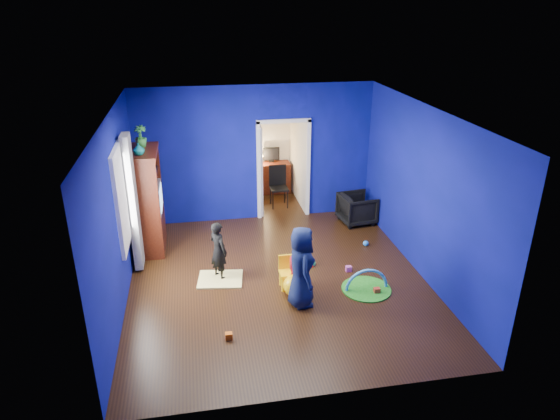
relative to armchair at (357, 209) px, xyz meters
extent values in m
cube|color=black|center=(-2.09, -2.10, -0.32)|extent=(5.00, 5.50, 0.01)
cube|color=white|center=(-2.09, -2.10, 2.58)|extent=(5.00, 5.50, 0.01)
cube|color=#091065|center=(-2.09, 0.65, 1.13)|extent=(5.00, 0.02, 2.90)
cube|color=#091065|center=(-2.09, -4.85, 1.13)|extent=(5.00, 0.02, 2.90)
cube|color=#091065|center=(-4.59, -2.10, 1.13)|extent=(0.02, 5.50, 2.90)
cube|color=#091065|center=(0.41, -2.10, 1.13)|extent=(0.02, 5.50, 2.90)
imported|color=black|center=(0.00, 0.00, 0.00)|extent=(0.80, 0.78, 0.65)
imported|color=black|center=(-3.07, -1.80, 0.20)|extent=(0.42, 0.46, 1.05)
imported|color=#0F1537|center=(-1.86, -2.85, 0.34)|extent=(0.44, 0.66, 1.32)
imported|color=red|center=(-1.81, -2.54, 0.14)|extent=(0.47, 0.38, 0.92)
imported|color=#0B595D|center=(-4.31, -0.72, 1.74)|extent=(0.22, 0.22, 0.21)
imported|color=green|center=(-4.31, -0.20, 1.83)|extent=(0.23, 0.23, 0.40)
cube|color=#3E100A|center=(-4.31, -0.42, 0.66)|extent=(0.58, 1.14, 1.96)
cube|color=silver|center=(-4.27, -0.42, 0.70)|extent=(0.46, 0.70, 0.54)
cube|color=#F2E07A|center=(-3.07, -1.90, -0.31)|extent=(0.83, 0.70, 0.03)
sphere|color=yellow|center=(-1.91, -2.60, -0.14)|extent=(0.37, 0.37, 0.37)
cube|color=yellow|center=(-1.96, -2.34, -0.07)|extent=(0.28, 0.28, 0.50)
cylinder|color=green|center=(-0.69, -2.64, -0.31)|extent=(0.82, 0.82, 0.02)
torus|color=#3F8CD8|center=(-0.69, -2.64, -0.30)|extent=(0.74, 0.06, 0.74)
cube|color=white|center=(-4.58, -1.75, 1.23)|extent=(0.03, 0.95, 1.55)
cube|color=slate|center=(-4.46, -1.20, 0.93)|extent=(0.14, 0.42, 2.40)
cube|color=white|center=(-1.49, 0.65, 0.73)|extent=(1.16, 0.10, 2.10)
cube|color=#3D140A|center=(-1.49, 2.16, 0.05)|extent=(0.88, 0.44, 0.75)
cube|color=black|center=(-1.49, 2.28, 0.63)|extent=(0.40, 0.05, 0.32)
sphere|color=#FFD88C|center=(-1.77, 2.22, 0.61)|extent=(0.14, 0.14, 0.14)
cube|color=black|center=(-1.49, 1.20, 0.14)|extent=(0.40, 0.40, 0.92)
cube|color=white|center=(-1.49, 2.27, 1.70)|extent=(0.88, 0.24, 0.04)
cube|color=red|center=(-0.56, -2.78, -0.27)|extent=(0.10, 0.08, 0.10)
sphere|color=#2780DE|center=(-0.17, -1.10, -0.27)|extent=(0.11, 0.11, 0.11)
cube|color=#DC590B|center=(-3.06, -3.55, -0.27)|extent=(0.10, 0.08, 0.10)
sphere|color=#35BB62|center=(-1.38, -1.70, -0.27)|extent=(0.11, 0.11, 0.11)
cube|color=#C74AA1|center=(-0.80, -2.00, -0.27)|extent=(0.10, 0.08, 0.10)
camera|label=1|loc=(-3.37, -9.41, 4.15)|focal=32.00mm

